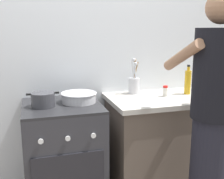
% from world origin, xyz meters
% --- Properties ---
extents(back_wall, '(3.20, 0.10, 2.50)m').
position_xyz_m(back_wall, '(0.20, 0.50, 1.25)').
color(back_wall, silver).
rests_on(back_wall, ground).
extents(countertop, '(1.00, 0.60, 0.90)m').
position_xyz_m(countertop, '(0.55, 0.15, 0.45)').
color(countertop, brown).
rests_on(countertop, ground).
extents(stove_range, '(0.60, 0.62, 0.90)m').
position_xyz_m(stove_range, '(-0.35, 0.15, 0.45)').
color(stove_range, '#2D2D33').
rests_on(stove_range, ground).
extents(pot, '(0.24, 0.17, 0.11)m').
position_xyz_m(pot, '(-0.49, 0.12, 0.95)').
color(pot, '#38383D').
rests_on(pot, stove_range).
extents(mixing_bowl, '(0.29, 0.29, 0.08)m').
position_xyz_m(mixing_bowl, '(-0.21, 0.18, 0.94)').
color(mixing_bowl, '#B7B7BC').
rests_on(mixing_bowl, stove_range).
extents(utensil_crock, '(0.10, 0.10, 0.33)m').
position_xyz_m(utensil_crock, '(0.32, 0.34, 0.99)').
color(utensil_crock, silver).
rests_on(utensil_crock, countertop).
extents(spice_bottle, '(0.04, 0.04, 0.09)m').
position_xyz_m(spice_bottle, '(0.54, 0.16, 0.95)').
color(spice_bottle, silver).
rests_on(spice_bottle, countertop).
extents(oil_bottle, '(0.06, 0.06, 0.26)m').
position_xyz_m(oil_bottle, '(0.78, 0.19, 1.01)').
color(oil_bottle, gold).
rests_on(oil_bottle, countertop).
extents(person, '(0.41, 0.50, 1.70)m').
position_xyz_m(person, '(0.57, -0.47, 0.86)').
color(person, black).
rests_on(person, ground).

